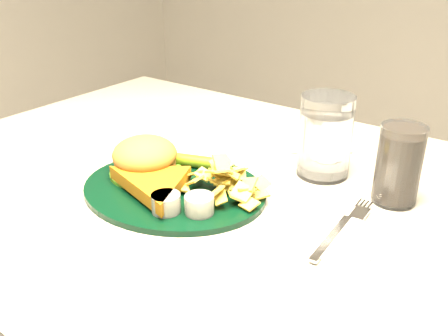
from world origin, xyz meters
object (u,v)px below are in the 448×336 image
Objects in this scene: dinner_plate at (173,173)px; fork_napkin at (334,234)px; cola_glass at (399,165)px; water_glass at (325,136)px.

dinner_plate reaches higher than fork_napkin.
dinner_plate is 2.44× the size of cola_glass.
dinner_plate is 0.33m from cola_glass.
fork_napkin is (0.10, -0.17, -0.06)m from water_glass.
water_glass reaches higher than fork_napkin.
dinner_plate is at bearing -128.76° from water_glass.
fork_napkin is at bearing -101.01° from cola_glass.
fork_napkin is at bearing -59.08° from water_glass.
water_glass is at bearing 42.53° from dinner_plate.
water_glass reaches higher than cola_glass.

